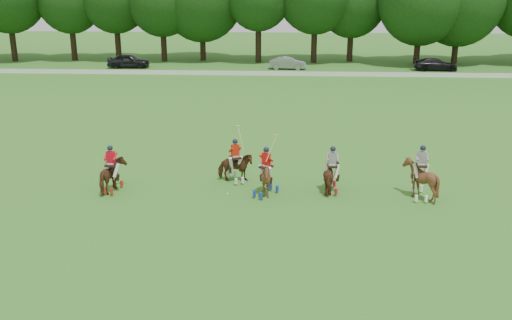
# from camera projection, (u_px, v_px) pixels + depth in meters

# --- Properties ---
(ground) EXTENTS (180.00, 180.00, 0.00)m
(ground) POSITION_uv_depth(u_px,v_px,m) (194.00, 222.00, 23.26)
(ground) COLOR #30661D
(ground) RESTS_ON ground
(boundary_rail) EXTENTS (120.00, 0.10, 0.44)m
(boundary_rail) POSITION_uv_depth(u_px,v_px,m) (253.00, 73.00, 59.37)
(boundary_rail) COLOR white
(boundary_rail) RESTS_ON ground
(car_left) EXTENTS (4.76, 2.18, 1.58)m
(car_left) POSITION_uv_depth(u_px,v_px,m) (129.00, 61.00, 64.30)
(car_left) COLOR black
(car_left) RESTS_ON ground
(car_mid) EXTENTS (4.15, 1.66, 1.34)m
(car_mid) POSITION_uv_depth(u_px,v_px,m) (288.00, 63.00, 63.31)
(car_mid) COLOR gray
(car_mid) RESTS_ON ground
(car_right) EXTENTS (4.70, 1.96, 1.36)m
(car_right) POSITION_uv_depth(u_px,v_px,m) (435.00, 64.00, 62.39)
(car_right) COLOR black
(car_right) RESTS_ON ground
(polo_red_a) EXTENTS (1.15, 1.89, 2.24)m
(polo_red_a) POSITION_uv_depth(u_px,v_px,m) (112.00, 175.00, 26.44)
(polo_red_a) COLOR #452412
(polo_red_a) RESTS_ON ground
(polo_red_b) EXTENTS (1.82, 1.73, 2.71)m
(polo_red_b) POSITION_uv_depth(u_px,v_px,m) (235.00, 167.00, 27.77)
(polo_red_b) COLOR #452412
(polo_red_b) RESTS_ON ground
(polo_red_c) EXTENTS (1.92, 1.95, 2.86)m
(polo_red_c) POSITION_uv_depth(u_px,v_px,m) (266.00, 178.00, 25.92)
(polo_red_c) COLOR #452412
(polo_red_c) RESTS_ON ground
(polo_stripe_a) EXTENTS (1.09, 1.76, 2.21)m
(polo_stripe_a) POSITION_uv_depth(u_px,v_px,m) (332.00, 176.00, 26.40)
(polo_stripe_a) COLOR #452412
(polo_stripe_a) RESTS_ON ground
(polo_stripe_b) EXTENTS (1.53, 1.70, 2.48)m
(polo_stripe_b) POSITION_uv_depth(u_px,v_px,m) (420.00, 179.00, 25.63)
(polo_stripe_b) COLOR #452412
(polo_stripe_b) RESTS_ON ground
(polo_ball) EXTENTS (0.09, 0.09, 0.09)m
(polo_ball) POSITION_uv_depth(u_px,v_px,m) (228.00, 194.00, 26.25)
(polo_ball) COLOR white
(polo_ball) RESTS_ON ground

